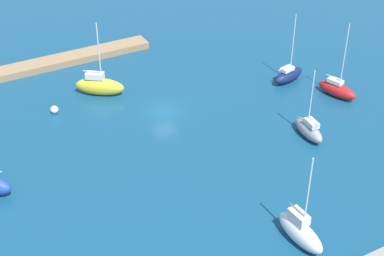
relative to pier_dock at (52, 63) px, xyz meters
The scene contains 8 objects.
water 18.39m from the pier_dock, 114.34° to the left, with size 160.00×160.00×0.00m, color navy.
pier_dock is the anchor object (origin of this frame).
sailboat_white_lone_north 41.22m from the pier_dock, 101.53° to the left, with size 1.79×5.24×8.71m.
sailboat_yellow_along_channel 10.15m from the pier_dock, 105.44° to the left, with size 5.62×4.82×8.99m.
sailboat_gray_off_beacon 33.97m from the pier_dock, 123.12° to the left, with size 2.00×4.80×7.66m.
sailboat_red_lone_south 35.47m from the pier_dock, 138.78° to the left, with size 2.87×5.17×9.13m.
sailboat_navy_by_breakwater 29.78m from the pier_dock, 143.40° to the left, with size 4.91×2.69×8.57m.
mooring_buoy_white 11.65m from the pier_dock, 73.75° to the left, with size 0.88×0.88×0.88m, color white.
Camera 1 is at (24.11, 50.33, 34.55)m, focal length 54.87 mm.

